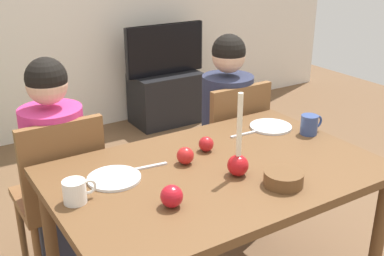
# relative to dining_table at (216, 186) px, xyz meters

# --- Properties ---
(dining_table) EXTENTS (1.40, 0.90, 0.75)m
(dining_table) POSITION_rel_dining_table_xyz_m (0.00, 0.00, 0.00)
(dining_table) COLOR brown
(dining_table) RESTS_ON ground
(chair_left) EXTENTS (0.40, 0.40, 0.90)m
(chair_left) POSITION_rel_dining_table_xyz_m (-0.51, 0.61, -0.15)
(chair_left) COLOR brown
(chair_left) RESTS_ON ground
(chair_right) EXTENTS (0.40, 0.40, 0.90)m
(chair_right) POSITION_rel_dining_table_xyz_m (0.52, 0.61, -0.15)
(chair_right) COLOR brown
(chair_right) RESTS_ON ground
(person_left_child) EXTENTS (0.30, 0.30, 1.17)m
(person_left_child) POSITION_rel_dining_table_xyz_m (-0.51, 0.64, -0.10)
(person_left_child) COLOR #33384C
(person_left_child) RESTS_ON ground
(person_right_child) EXTENTS (0.30, 0.30, 1.17)m
(person_right_child) POSITION_rel_dining_table_xyz_m (0.52, 0.64, -0.10)
(person_right_child) COLOR #33384C
(person_right_child) RESTS_ON ground
(tv_stand) EXTENTS (0.64, 0.40, 0.48)m
(tv_stand) POSITION_rel_dining_table_xyz_m (1.03, 2.30, -0.43)
(tv_stand) COLOR black
(tv_stand) RESTS_ON ground
(tv) EXTENTS (0.79, 0.05, 0.46)m
(tv) POSITION_rel_dining_table_xyz_m (1.03, 2.30, 0.04)
(tv) COLOR black
(tv) RESTS_ON tv_stand
(candle_centerpiece) EXTENTS (0.09, 0.09, 0.36)m
(candle_centerpiece) POSITION_rel_dining_table_xyz_m (0.04, -0.09, 0.16)
(candle_centerpiece) COLOR red
(candle_centerpiece) RESTS_ON dining_table
(plate_left) EXTENTS (0.22, 0.22, 0.01)m
(plate_left) POSITION_rel_dining_table_xyz_m (-0.41, 0.14, 0.09)
(plate_left) COLOR silver
(plate_left) RESTS_ON dining_table
(plate_right) EXTENTS (0.22, 0.22, 0.01)m
(plate_right) POSITION_rel_dining_table_xyz_m (0.51, 0.24, 0.09)
(plate_right) COLOR silver
(plate_right) RESTS_ON dining_table
(mug_left) EXTENTS (0.13, 0.09, 0.09)m
(mug_left) POSITION_rel_dining_table_xyz_m (-0.60, 0.05, 0.13)
(mug_left) COLOR white
(mug_left) RESTS_ON dining_table
(mug_right) EXTENTS (0.13, 0.09, 0.10)m
(mug_right) POSITION_rel_dining_table_xyz_m (0.62, 0.07, 0.13)
(mug_right) COLOR #33477F
(mug_right) RESTS_ON dining_table
(fork_left) EXTENTS (0.18, 0.04, 0.01)m
(fork_left) POSITION_rel_dining_table_xyz_m (-0.25, 0.17, 0.09)
(fork_left) COLOR silver
(fork_left) RESTS_ON dining_table
(fork_right) EXTENTS (0.18, 0.02, 0.01)m
(fork_right) POSITION_rel_dining_table_xyz_m (0.34, 0.23, 0.09)
(fork_right) COLOR silver
(fork_right) RESTS_ON dining_table
(bowl_walnuts) EXTENTS (0.16, 0.16, 0.06)m
(bowl_walnuts) POSITION_rel_dining_table_xyz_m (0.14, -0.26, 0.11)
(bowl_walnuts) COLOR brown
(bowl_walnuts) RESTS_ON dining_table
(apple_near_candle) EXTENTS (0.08, 0.08, 0.08)m
(apple_near_candle) POSITION_rel_dining_table_xyz_m (-0.09, 0.11, 0.12)
(apple_near_candle) COLOR red
(apple_near_candle) RESTS_ON dining_table
(apple_by_left_plate) EXTENTS (0.09, 0.09, 0.09)m
(apple_by_left_plate) POSITION_rel_dining_table_xyz_m (-0.32, -0.16, 0.13)
(apple_by_left_plate) COLOR #B51420
(apple_by_left_plate) RESTS_ON dining_table
(apple_by_right_mug) EXTENTS (0.07, 0.07, 0.07)m
(apple_by_right_mug) POSITION_rel_dining_table_xyz_m (0.06, 0.18, 0.12)
(apple_by_right_mug) COLOR #AA191C
(apple_by_right_mug) RESTS_ON dining_table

